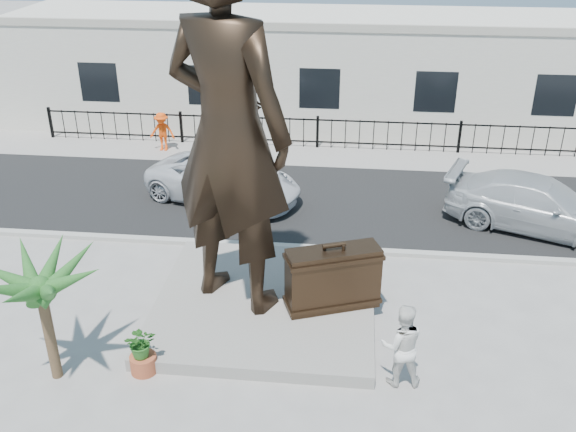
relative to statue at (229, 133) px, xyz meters
name	(u,v)px	position (x,y,z in m)	size (l,w,h in m)	color
ground	(278,349)	(1.23, -1.56, -4.43)	(100.00, 100.00, 0.00)	#9E9991
street	(307,198)	(1.23, 6.44, -4.43)	(40.00, 7.00, 0.01)	black
curb	(297,248)	(1.23, 2.94, -4.37)	(40.00, 0.25, 0.12)	#A5A399
far_sidewalk	(316,154)	(1.23, 10.44, -4.42)	(40.00, 2.50, 0.02)	#9E9991
plinth	(265,304)	(0.73, -0.06, -4.28)	(5.20, 5.20, 0.30)	gray
fence	(317,133)	(1.23, 11.24, -3.83)	(22.00, 0.10, 1.20)	black
building	(325,68)	(1.23, 15.44, -2.23)	(28.00, 7.00, 4.40)	silver
statue	(229,133)	(0.00, 0.00, 0.00)	(3.01, 1.98, 8.26)	black
suitcase	(333,278)	(2.35, -0.18, -3.38)	(2.15, 0.68, 1.51)	black
tourist	(402,345)	(3.82, -2.34, -3.51)	(0.90, 0.70, 1.85)	silver
car_white	(224,180)	(-1.46, 5.95, -3.71)	(2.35, 5.09, 1.42)	silver
car_silver	(538,204)	(8.20, 5.04, -3.65)	(2.17, 5.34, 1.55)	#B4B7B9
worker	(162,132)	(-4.76, 10.26, -3.65)	(0.98, 0.57, 1.52)	#FF4C0D
palm_tree	(58,376)	(-3.25, -2.93, -4.43)	(1.80, 1.80, 3.20)	#245920
planter	(144,364)	(-1.49, -2.59, -4.23)	(0.56, 0.56, 0.40)	#A74B2C
shrub	(141,342)	(-1.49, -2.59, -3.68)	(0.64, 0.55, 0.71)	#296420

